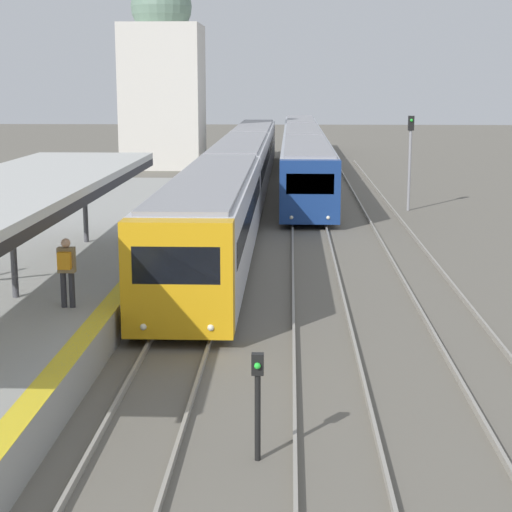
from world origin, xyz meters
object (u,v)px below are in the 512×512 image
Objects in this scene: person_on_platform at (66,267)px; signal_post_near at (258,395)px; train_near at (241,168)px; signal_mast_far at (410,151)px; train_far at (303,148)px.

signal_post_near is at bearing -52.60° from person_on_platform.
train_near is (2.64, 25.48, -0.15)m from person_on_platform.
person_on_platform is 25.62m from train_near.
signal_mast_far is at bearing 77.54° from signal_post_near.
person_on_platform is 40.05m from train_far.
signal_post_near is 29.19m from signal_mast_far.
signal_mast_far is at bearing 63.62° from person_on_platform.
signal_post_near is (4.75, -6.21, -0.75)m from person_on_platform.
signal_mast_far is at bearing -74.08° from train_far.
train_near is 1.11× the size of train_far.
train_far is at bearing 88.32° from signal_post_near.
signal_mast_far reaches higher than train_near.
train_far is (3.44, 14.10, -0.04)m from train_near.
train_near is at bearing 158.89° from signal_mast_far.
person_on_platform is 0.36× the size of signal_mast_far.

